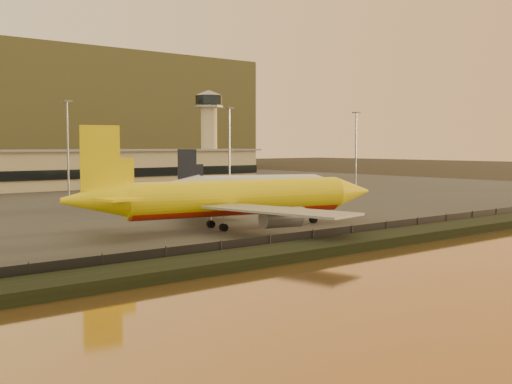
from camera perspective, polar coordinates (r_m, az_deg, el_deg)
ground at (r=109.39m, az=5.57°, el=-3.34°), size 900.00×900.00×0.00m
embankment at (r=98.13m, az=12.62°, el=-3.88°), size 320.00×7.00×1.40m
tarmac at (r=188.55m, az=-15.30°, el=-0.28°), size 320.00×220.00×0.20m
perimeter_fence at (r=100.54m, az=10.82°, el=-3.31°), size 300.00×0.05×2.20m
control_tower at (r=254.36m, az=-4.20°, el=5.84°), size 11.20×11.20×35.50m
apron_light_masts at (r=177.23m, az=-8.29°, el=4.60°), size 152.20×12.20×25.40m
dhl_cargo_jet at (r=108.34m, az=-2.01°, el=-0.57°), size 57.01×55.02×17.10m
white_narrowbody_jet at (r=167.52m, az=-0.08°, el=0.70°), size 43.35×40.96×13.09m
gse_vehicle_yellow at (r=130.99m, az=-2.30°, el=-1.61°), size 4.22×3.02×1.73m
gse_vehicle_white at (r=133.21m, az=-7.77°, el=-1.55°), size 4.19×2.85×1.73m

